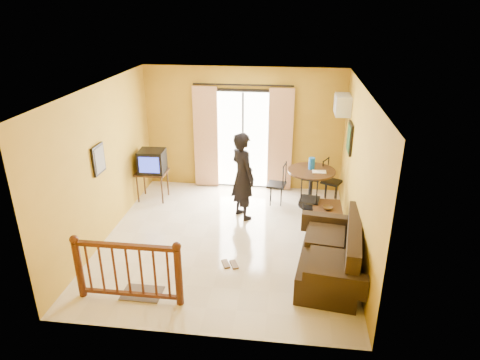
# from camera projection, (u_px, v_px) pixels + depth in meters

# --- Properties ---
(ground) EXTENTS (5.00, 5.00, 0.00)m
(ground) POSITION_uv_depth(u_px,v_px,m) (227.00, 239.00, 7.97)
(ground) COLOR beige
(ground) RESTS_ON ground
(room_shell) EXTENTS (5.00, 5.00, 5.00)m
(room_shell) POSITION_uv_depth(u_px,v_px,m) (226.00, 153.00, 7.30)
(room_shell) COLOR white
(room_shell) RESTS_ON ground
(balcony_door) EXTENTS (2.25, 0.14, 2.46)m
(balcony_door) POSITION_uv_depth(u_px,v_px,m) (243.00, 139.00, 9.73)
(balcony_door) COLOR black
(balcony_door) RESTS_ON ground
(tv_table) EXTENTS (0.65, 0.55, 0.65)m
(tv_table) POSITION_uv_depth(u_px,v_px,m) (152.00, 175.00, 9.37)
(tv_table) COLOR black
(tv_table) RESTS_ON ground
(television) EXTENTS (0.56, 0.52, 0.49)m
(television) POSITION_uv_depth(u_px,v_px,m) (152.00, 161.00, 9.24)
(television) COLOR black
(television) RESTS_ON tv_table
(picture_left) EXTENTS (0.05, 0.42, 0.52)m
(picture_left) POSITION_uv_depth(u_px,v_px,m) (99.00, 159.00, 7.44)
(picture_left) COLOR black
(picture_left) RESTS_ON room_shell
(dining_table) EXTENTS (1.00, 1.00, 0.83)m
(dining_table) POSITION_uv_depth(u_px,v_px,m) (311.00, 178.00, 8.99)
(dining_table) COLOR black
(dining_table) RESTS_ON ground
(water_jug) EXTENTS (0.13, 0.13, 0.25)m
(water_jug) POSITION_uv_depth(u_px,v_px,m) (312.00, 163.00, 8.94)
(water_jug) COLOR #1354B3
(water_jug) RESTS_ON dining_table
(serving_tray) EXTENTS (0.28, 0.18, 0.02)m
(serving_tray) POSITION_uv_depth(u_px,v_px,m) (319.00, 172.00, 8.81)
(serving_tray) COLOR beige
(serving_tray) RESTS_ON dining_table
(dining_chairs) EXTENTS (1.69, 1.47, 0.95)m
(dining_chairs) POSITION_uv_depth(u_px,v_px,m) (305.00, 208.00, 9.17)
(dining_chairs) COLOR black
(dining_chairs) RESTS_ON ground
(air_conditioner) EXTENTS (0.31, 0.60, 0.40)m
(air_conditioner) POSITION_uv_depth(u_px,v_px,m) (342.00, 105.00, 8.67)
(air_conditioner) COLOR silver
(air_conditioner) RESTS_ON room_shell
(botanical_print) EXTENTS (0.05, 0.50, 0.60)m
(botanical_print) POSITION_uv_depth(u_px,v_px,m) (350.00, 138.00, 8.26)
(botanical_print) COLOR black
(botanical_print) RESTS_ON room_shell
(coffee_table) EXTENTS (0.55, 0.99, 0.44)m
(coffee_table) POSITION_uv_depth(u_px,v_px,m) (327.00, 217.00, 8.16)
(coffee_table) COLOR black
(coffee_table) RESTS_ON ground
(bowl) EXTENTS (0.24, 0.24, 0.06)m
(bowl) POSITION_uv_depth(u_px,v_px,m) (328.00, 208.00, 8.12)
(bowl) COLOR brown
(bowl) RESTS_ON coffee_table
(sofa) EXTENTS (1.12, 2.04, 0.92)m
(sofa) POSITION_uv_depth(u_px,v_px,m) (334.00, 257.00, 6.79)
(sofa) COLOR black
(sofa) RESTS_ON ground
(standing_person) EXTENTS (0.75, 0.78, 1.79)m
(standing_person) POSITION_uv_depth(u_px,v_px,m) (243.00, 176.00, 8.46)
(standing_person) COLOR black
(standing_person) RESTS_ON ground
(stair_balustrade) EXTENTS (1.63, 0.13, 1.04)m
(stair_balustrade) POSITION_uv_depth(u_px,v_px,m) (127.00, 267.00, 6.14)
(stair_balustrade) COLOR #471E0F
(stair_balustrade) RESTS_ON ground
(doormat) EXTENTS (0.60, 0.40, 0.02)m
(doormat) POSITION_uv_depth(u_px,v_px,m) (142.00, 293.00, 6.48)
(doormat) COLOR #564B45
(doormat) RESTS_ON ground
(sandals) EXTENTS (0.33, 0.27, 0.03)m
(sandals) POSITION_uv_depth(u_px,v_px,m) (230.00, 264.00, 7.18)
(sandals) COLOR brown
(sandals) RESTS_ON ground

